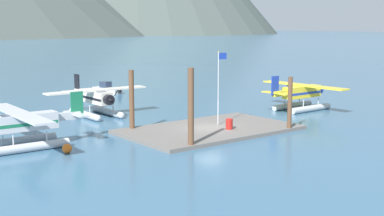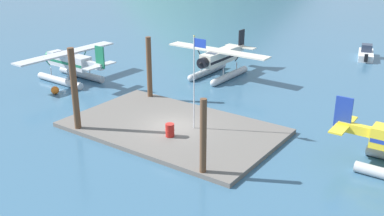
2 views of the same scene
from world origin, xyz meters
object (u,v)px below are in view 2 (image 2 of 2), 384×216
Objects in this scene: mooring_buoy at (55,90)px; boat_white_open_north at (366,54)px; seaplane_silver_port_fwd at (70,64)px; flagpole at (195,73)px; seaplane_cream_bow_left at (219,61)px; fuel_drum at (170,130)px.

boat_white_open_north reaches higher than mooring_buoy.
boat_white_open_north is at bearing 50.59° from seaplane_silver_port_fwd.
flagpole is 1.34× the size of boat_white_open_north.
flagpole reaches higher than seaplane_cream_bow_left.
seaplane_silver_port_fwd reaches higher than boat_white_open_north.
flagpole reaches higher than fuel_drum.
flagpole is 4.10m from fuel_drum.
mooring_buoy is 0.14× the size of boat_white_open_north.
seaplane_silver_port_fwd is at bearing 119.05° from mooring_buoy.
seaplane_cream_bow_left is 13.82m from seaplane_silver_port_fwd.
seaplane_cream_bow_left is (-5.64, 11.95, -2.68)m from flagpole.
seaplane_cream_bow_left is 2.18× the size of boat_white_open_north.
fuel_drum is at bearing -17.77° from seaplane_silver_port_fwd.
fuel_drum is 0.18× the size of boat_white_open_north.
flagpole is at bearing -10.37° from seaplane_silver_port_fwd.
seaplane_cream_bow_left is (8.66, 12.28, 1.24)m from mooring_buoy.
seaplane_cream_bow_left reaches higher than fuel_drum.
fuel_drum reaches higher than mooring_buoy.
seaplane_cream_bow_left is at bearing 40.61° from seaplane_silver_port_fwd.
mooring_buoy is 33.05m from boat_white_open_north.
seaplane_cream_bow_left reaches higher than mooring_buoy.
mooring_buoy is at bearing -125.21° from seaplane_cream_bow_left.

